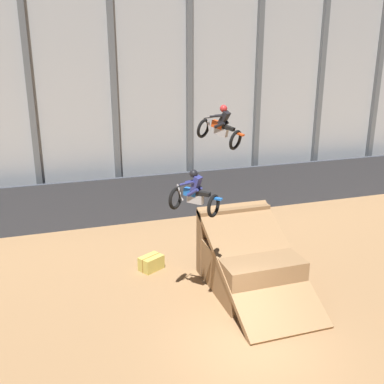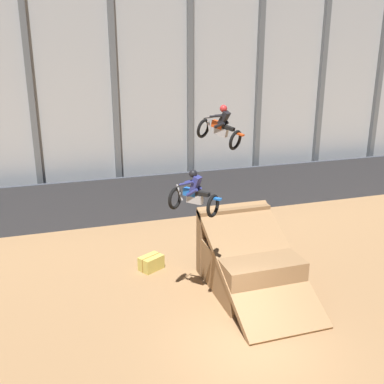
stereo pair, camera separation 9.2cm
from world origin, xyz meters
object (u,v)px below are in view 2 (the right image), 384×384
at_px(hay_bale_trackside, 151,263).
at_px(dirt_ramp, 247,262).
at_px(rider_bike_right_air, 221,128).
at_px(rider_bike_left_air, 194,195).

bearing_deg(hay_bale_trackside, dirt_ramp, -36.13).
height_order(rider_bike_right_air, hay_bale_trackside, rider_bike_right_air).
bearing_deg(rider_bike_right_air, hay_bale_trackside, 122.67).
bearing_deg(rider_bike_right_air, dirt_ramp, -100.39).
xyz_separation_m(dirt_ramp, rider_bike_left_air, (-2.29, -0.74, 3.01)).
relative_size(dirt_ramp, rider_bike_right_air, 2.91).
bearing_deg(dirt_ramp, rider_bike_right_air, 115.78).
bearing_deg(rider_bike_right_air, rider_bike_left_air, -165.20).
relative_size(rider_bike_right_air, hay_bale_trackside, 1.62).
xyz_separation_m(rider_bike_left_air, hay_bale_trackside, (-0.81, 3.00, -3.66)).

